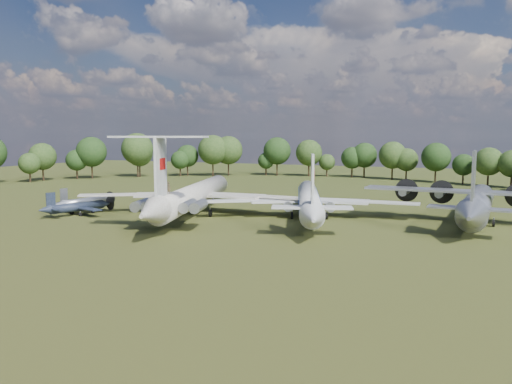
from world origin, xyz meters
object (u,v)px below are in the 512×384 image
at_px(small_prop_west, 77,209).
at_px(person_on_il62, 168,188).
at_px(il62_airliner, 195,199).
at_px(an12_transport, 477,208).
at_px(small_prop_northwest, 85,203).
at_px(tu104_jet, 309,204).

distance_m(small_prop_west, person_on_il62, 23.63).
bearing_deg(il62_airliner, person_on_il62, -90.00).
relative_size(small_prop_west, person_on_il62, 8.26).
bearing_deg(an12_transport, small_prop_northwest, -166.93).
xyz_separation_m(small_prop_west, small_prop_northwest, (-3.83, 5.88, 0.00)).
relative_size(tu104_jet, an12_transport, 1.23).
height_order(tu104_jet, person_on_il62, person_on_il62).
bearing_deg(small_prop_northwest, il62_airliner, 11.46).
distance_m(il62_airliner, person_on_il62, 15.34).
distance_m(il62_airliner, tu104_jet, 19.74).
xyz_separation_m(il62_airliner, small_prop_west, (-18.18, -8.87, -1.58)).
xyz_separation_m(small_prop_northwest, person_on_il62, (26.24, -11.31, 5.14)).
bearing_deg(an12_transport, il62_airliner, -165.63).
relative_size(il62_airliner, person_on_il62, 30.28).
distance_m(tu104_jet, small_prop_west, 39.72).
distance_m(an12_transport, person_on_il62, 46.94).
xyz_separation_m(an12_transport, small_prop_west, (-62.85, -18.12, -1.46)).
xyz_separation_m(tu104_jet, small_prop_northwest, (-41.25, -7.38, -1.28)).
height_order(an12_transport, small_prop_west, an12_transport).
height_order(an12_transport, small_prop_northwest, an12_transport).
bearing_deg(tu104_jet, person_on_il62, -148.13).
relative_size(il62_airliner, an12_transport, 1.40).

